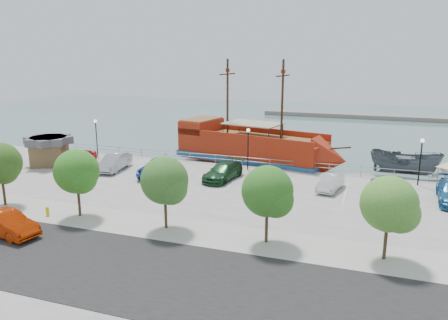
% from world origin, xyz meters
% --- Properties ---
extents(ground, '(160.00, 160.00, 0.00)m').
position_xyz_m(ground, '(0.00, 0.00, -1.00)').
color(ground, '#42645F').
extents(street, '(100.00, 8.00, 0.04)m').
position_xyz_m(street, '(0.00, -16.00, 0.01)').
color(street, black).
rests_on(street, land_slab).
extents(sidewalk, '(100.00, 4.00, 0.05)m').
position_xyz_m(sidewalk, '(0.00, -10.00, 0.01)').
color(sidewalk, '#A09B90').
rests_on(sidewalk, land_slab).
extents(seawall_railing, '(50.00, 0.06, 1.00)m').
position_xyz_m(seawall_railing, '(0.00, 7.80, 0.53)').
color(seawall_railing, gray).
rests_on(seawall_railing, land_slab).
extents(far_shore, '(40.00, 3.00, 0.80)m').
position_xyz_m(far_shore, '(10.00, 55.00, -0.60)').
color(far_shore, gray).
rests_on(far_shore, ground).
extents(pirate_ship, '(20.18, 9.53, 12.50)m').
position_xyz_m(pirate_ship, '(0.25, 11.43, 1.09)').
color(pirate_ship, '#9B230E').
rests_on(pirate_ship, ground).
extents(patrol_boat, '(7.47, 4.13, 2.73)m').
position_xyz_m(patrol_boat, '(15.15, 12.03, 0.37)').
color(patrol_boat, '#49525A').
rests_on(patrol_boat, ground).
extents(dock_west, '(7.17, 3.12, 0.40)m').
position_xyz_m(dock_west, '(-14.38, 9.20, -0.80)').
color(dock_west, gray).
rests_on(dock_west, ground).
extents(dock_mid, '(7.46, 4.93, 0.42)m').
position_xyz_m(dock_mid, '(8.89, 9.20, -0.79)').
color(dock_mid, gray).
rests_on(dock_mid, ground).
extents(dock_east, '(7.15, 4.38, 0.40)m').
position_xyz_m(dock_east, '(15.79, 9.20, -0.80)').
color(dock_east, gray).
rests_on(dock_east, ground).
extents(shed, '(4.88, 4.88, 3.03)m').
position_xyz_m(shed, '(-20.48, 1.58, 1.62)').
color(shed, brown).
rests_on(shed, land_slab).
extents(street_sedan, '(5.08, 2.53, 1.60)m').
position_xyz_m(street_sedan, '(-10.33, -14.45, 0.80)').
color(street_sedan, '#B02703').
rests_on(street_sedan, street).
extents(fire_hydrant, '(0.25, 0.25, 0.72)m').
position_xyz_m(fire_hydrant, '(-10.23, -10.80, 0.39)').
color(fire_hydrant, '#DCCD01').
rests_on(fire_hydrant, sidewalk).
extents(lamp_post_left, '(0.36, 0.36, 4.28)m').
position_xyz_m(lamp_post_left, '(-18.00, 6.50, 2.94)').
color(lamp_post_left, black).
rests_on(lamp_post_left, land_slab).
extents(lamp_post_mid, '(0.36, 0.36, 4.28)m').
position_xyz_m(lamp_post_mid, '(0.00, 6.50, 2.94)').
color(lamp_post_mid, black).
rests_on(lamp_post_mid, land_slab).
extents(lamp_post_right, '(0.36, 0.36, 4.28)m').
position_xyz_m(lamp_post_right, '(16.00, 6.50, 2.94)').
color(lamp_post_right, black).
rests_on(lamp_post_right, land_slab).
extents(tree_b, '(3.30, 3.20, 5.00)m').
position_xyz_m(tree_b, '(-14.85, -10.07, 3.30)').
color(tree_b, '#473321').
rests_on(tree_b, sidewalk).
extents(tree_c, '(3.30, 3.20, 5.00)m').
position_xyz_m(tree_c, '(-7.85, -10.07, 3.30)').
color(tree_c, '#473321').
rests_on(tree_c, sidewalk).
extents(tree_d, '(3.30, 3.20, 5.00)m').
position_xyz_m(tree_d, '(-0.85, -10.07, 3.30)').
color(tree_d, '#473321').
rests_on(tree_d, sidewalk).
extents(tree_e, '(3.30, 3.20, 5.00)m').
position_xyz_m(tree_e, '(6.15, -10.07, 3.30)').
color(tree_e, '#473321').
rests_on(tree_e, sidewalk).
extents(tree_f, '(3.30, 3.20, 5.00)m').
position_xyz_m(tree_f, '(13.15, -10.07, 3.30)').
color(tree_f, '#473321').
rests_on(tree_f, sidewalk).
extents(parked_car_a, '(2.80, 5.03, 1.62)m').
position_xyz_m(parked_car_a, '(-17.11, 2.29, 0.81)').
color(parked_car_a, red).
rests_on(parked_car_a, land_slab).
extents(parked_car_b, '(2.40, 5.25, 1.67)m').
position_xyz_m(parked_car_b, '(-12.82, 2.00, 0.83)').
color(parked_car_b, '#9AA0A6').
rests_on(parked_car_b, land_slab).
extents(parked_car_c, '(3.31, 5.98, 1.59)m').
position_xyz_m(parked_car_c, '(-7.70, 1.56, 0.79)').
color(parked_car_c, navy).
rests_on(parked_car_c, land_slab).
extents(parked_car_d, '(2.96, 5.62, 1.55)m').
position_xyz_m(parked_car_d, '(-1.24, 2.36, 0.78)').
color(parked_car_d, '#194322').
rests_on(parked_car_d, land_slab).
extents(parked_car_e, '(2.59, 4.99, 1.62)m').
position_xyz_m(parked_car_e, '(3.12, 2.28, 0.81)').
color(parked_car_e, black).
rests_on(parked_car_e, land_slab).
extents(parked_car_f, '(2.16, 4.34, 1.37)m').
position_xyz_m(parked_car_f, '(8.67, 2.39, 0.68)').
color(parked_car_f, silver).
rests_on(parked_car_f, land_slab).
extents(parked_car_g, '(2.41, 5.02, 1.38)m').
position_xyz_m(parked_car_g, '(13.12, 1.98, 0.69)').
color(parked_car_g, gray).
rests_on(parked_car_g, land_slab).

